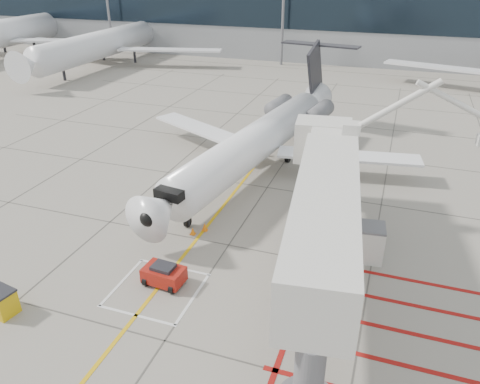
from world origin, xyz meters
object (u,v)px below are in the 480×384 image
(regional_jet, at_px, (242,132))
(spill_bin, at_px, (0,301))
(jet_bridge, at_px, (324,226))
(pushback_tug, at_px, (164,274))

(regional_jet, bearing_deg, spill_bin, -100.66)
(jet_bridge, bearing_deg, pushback_tug, -173.48)
(pushback_tug, relative_size, spill_bin, 1.38)
(regional_jet, height_order, jet_bridge, regional_jet)
(jet_bridge, xyz_separation_m, spill_bin, (-13.76, -6.27, -3.23))
(pushback_tug, height_order, spill_bin, spill_bin)
(regional_jet, bearing_deg, jet_bridge, -45.36)
(regional_jet, relative_size, jet_bridge, 1.57)
(jet_bridge, height_order, pushback_tug, jet_bridge)
(pushback_tug, bearing_deg, regional_jet, 95.00)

